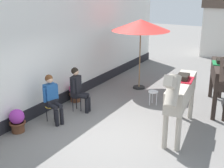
% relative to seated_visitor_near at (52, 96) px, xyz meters
% --- Properties ---
extents(ground_plane, '(40.00, 40.00, 0.00)m').
position_rel_seated_visitor_near_xyz_m(ground_plane, '(1.73, 2.87, -0.78)').
color(ground_plane, slate).
extents(pub_facade_wall, '(0.34, 14.00, 3.40)m').
position_rel_seated_visitor_near_xyz_m(pub_facade_wall, '(-0.82, 1.37, 0.76)').
color(pub_facade_wall, white).
rests_on(pub_facade_wall, ground_plane).
extents(seated_visitor_near, '(0.61, 0.48, 1.39)m').
position_rel_seated_visitor_near_xyz_m(seated_visitor_near, '(0.00, 0.00, 0.00)').
color(seated_visitor_near, gold).
rests_on(seated_visitor_near, ground_plane).
extents(seated_visitor_far, '(0.61, 0.48, 1.39)m').
position_rel_seated_visitor_near_xyz_m(seated_visitor_far, '(0.17, 1.00, 0.00)').
color(seated_visitor_far, black).
rests_on(seated_visitor_far, ground_plane).
extents(saddled_horse_near, '(0.71, 2.99, 2.06)m').
position_rel_seated_visitor_near_xyz_m(saddled_horse_near, '(3.33, 1.07, 0.38)').
color(saddled_horse_near, '#B2A899').
rests_on(saddled_horse_near, ground_plane).
extents(saddled_horse_far, '(1.05, 2.93, 2.06)m').
position_rel_seated_visitor_near_xyz_m(saddled_horse_far, '(3.88, 3.28, 0.38)').
color(saddled_horse_far, '#2D231E').
rests_on(saddled_horse_far, ground_plane).
extents(flower_planter_inner_near, '(0.43, 0.43, 0.64)m').
position_rel_seated_visitor_near_xyz_m(flower_planter_inner_near, '(-0.40, -0.95, -0.44)').
color(flower_planter_inner_near, brown).
rests_on(flower_planter_inner_near, ground_plane).
extents(flower_planter_farthest, '(0.43, 0.43, 0.64)m').
position_rel_seated_visitor_near_xyz_m(flower_planter_farthest, '(-0.39, 1.60, -0.44)').
color(flower_planter_farthest, brown).
rests_on(flower_planter_farthest, ground_plane).
extents(cafe_parasol, '(2.10, 2.10, 2.58)m').
position_rel_seated_visitor_near_xyz_m(cafe_parasol, '(0.89, 3.89, 1.59)').
color(cafe_parasol, black).
rests_on(cafe_parasol, ground_plane).
extents(spare_stool_white, '(0.32, 0.32, 0.46)m').
position_rel_seated_visitor_near_xyz_m(spare_stool_white, '(1.98, 2.63, -0.38)').
color(spare_stool_white, white).
rests_on(spare_stool_white, ground_plane).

